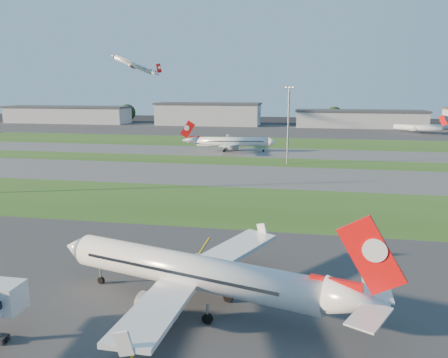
% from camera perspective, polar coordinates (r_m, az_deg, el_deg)
% --- Properties ---
extents(ground, '(700.00, 700.00, 0.00)m').
position_cam_1_polar(ground, '(51.18, -15.38, -18.21)').
color(ground, black).
rests_on(ground, ground).
extents(apron_near, '(300.00, 70.00, 0.01)m').
position_cam_1_polar(apron_near, '(51.18, -15.38, -18.20)').
color(apron_near, '#333335').
rests_on(apron_near, ground).
extents(grass_strip_a, '(300.00, 34.00, 0.01)m').
position_cam_1_polar(grass_strip_a, '(97.14, -2.04, -3.24)').
color(grass_strip_a, '#2D501A').
rests_on(grass_strip_a, ground).
extents(taxiway_a, '(300.00, 32.00, 0.01)m').
position_cam_1_polar(taxiway_a, '(128.71, 1.13, 0.53)').
color(taxiway_a, '#515154').
rests_on(taxiway_a, ground).
extents(grass_strip_b, '(300.00, 18.00, 0.01)m').
position_cam_1_polar(grass_strip_b, '(153.03, 2.65, 2.33)').
color(grass_strip_b, '#2D501A').
rests_on(grass_strip_b, ground).
extents(taxiway_b, '(300.00, 26.00, 0.01)m').
position_cam_1_polar(taxiway_b, '(174.59, 3.64, 3.51)').
color(taxiway_b, '#515154').
rests_on(taxiway_b, ground).
extents(grass_strip_c, '(300.00, 40.00, 0.01)m').
position_cam_1_polar(grass_strip_c, '(207.11, 4.74, 4.80)').
color(grass_strip_c, '#2D501A').
rests_on(grass_strip_c, ground).
extents(apron_far, '(400.00, 80.00, 0.01)m').
position_cam_1_polar(apron_far, '(266.53, 6.06, 6.35)').
color(apron_far, '#333335').
rests_on(apron_far, ground).
extents(yellow_line, '(0.25, 60.00, 0.02)m').
position_cam_1_polar(yellow_line, '(49.40, -9.84, -19.12)').
color(yellow_line, gold).
rests_on(yellow_line, ground).
extents(airliner_parked, '(38.08, 31.96, 12.14)m').
position_cam_1_polar(airliner_parked, '(51.89, -4.06, -12.07)').
color(airliner_parked, silver).
rests_on(airliner_parked, ground).
extents(airliner_taxiing, '(35.41, 29.86, 11.07)m').
position_cam_1_polar(airliner_taxiing, '(175.81, 1.02, 4.86)').
color(airliner_taxiing, silver).
rests_on(airliner_taxiing, ground).
extents(airliner_departing, '(27.74, 23.26, 8.82)m').
position_cam_1_polar(airliner_departing, '(270.11, -11.69, 14.39)').
color(airliner_departing, silver).
extents(mini_jet_near, '(26.81, 13.54, 9.48)m').
position_cam_1_polar(mini_jet_near, '(274.43, 25.45, 6.12)').
color(mini_jet_near, silver).
rests_on(mini_jet_near, ground).
extents(mini_jet_far, '(24.91, 17.07, 9.48)m').
position_cam_1_polar(mini_jet_far, '(267.99, 23.98, 6.13)').
color(mini_jet_far, silver).
rests_on(mini_jet_far, ground).
extents(light_mast_centre, '(3.20, 0.70, 25.80)m').
position_cam_1_polar(light_mast_centre, '(148.01, 8.41, 7.67)').
color(light_mast_centre, gray).
rests_on(light_mast_centre, ground).
extents(hangar_far_west, '(91.80, 23.00, 12.20)m').
position_cam_1_polar(hangar_far_west, '(340.83, -19.76, 7.95)').
color(hangar_far_west, '#979A9F').
rests_on(hangar_far_west, ground).
extents(hangar_west, '(71.40, 23.00, 15.20)m').
position_cam_1_polar(hangar_west, '(302.23, -2.08, 8.50)').
color(hangar_west, '#979A9F').
rests_on(hangar_west, ground).
extents(hangar_east, '(81.60, 23.00, 11.20)m').
position_cam_1_polar(hangar_east, '(297.22, 17.27, 7.54)').
color(hangar_east, '#979A9F').
rests_on(hangar_east, ground).
extents(tree_far_west, '(11.00, 11.00, 12.00)m').
position_cam_1_polar(tree_far_west, '(373.11, -24.13, 7.94)').
color(tree_far_west, black).
rests_on(tree_far_west, ground).
extents(tree_west, '(12.10, 12.10, 13.20)m').
position_cam_1_polar(tree_west, '(336.38, -12.51, 8.48)').
color(tree_west, black).
rests_on(tree_west, ground).
extents(tree_mid_west, '(9.90, 9.90, 10.80)m').
position_cam_1_polar(tree_mid_west, '(308.82, 2.95, 8.23)').
color(tree_mid_west, black).
rests_on(tree_mid_west, ground).
extents(tree_mid_east, '(11.55, 11.55, 12.60)m').
position_cam_1_polar(tree_mid_east, '(309.71, 14.21, 8.08)').
color(tree_mid_east, black).
rests_on(tree_mid_east, ground).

